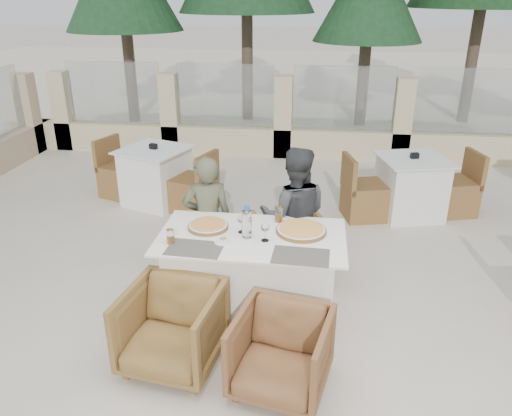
# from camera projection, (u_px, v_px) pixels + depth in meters

# --- Properties ---
(ground) EXTENTS (80.00, 80.00, 0.00)m
(ground) POSITION_uv_depth(u_px,v_px,m) (242.00, 316.00, 4.50)
(ground) COLOR beige
(ground) RESTS_ON ground
(sand_patch) EXTENTS (30.00, 16.00, 0.01)m
(sand_patch) POSITION_uv_depth(u_px,v_px,m) (302.00, 76.00, 17.23)
(sand_patch) COLOR #EFE0C4
(sand_patch) RESTS_ON ground
(perimeter_wall_far) EXTENTS (10.00, 0.34, 1.60)m
(perimeter_wall_far) POSITION_uv_depth(u_px,v_px,m) (283.00, 111.00, 8.55)
(perimeter_wall_far) COLOR beige
(perimeter_wall_far) RESTS_ON ground
(pine_centre) EXTENTS (2.20, 2.20, 5.00)m
(pine_centre) POSITION_uv_depth(u_px,v_px,m) (370.00, 2.00, 9.88)
(pine_centre) COLOR #204C27
(pine_centre) RESTS_ON ground
(dining_table) EXTENTS (1.60, 0.90, 0.77)m
(dining_table) POSITION_uv_depth(u_px,v_px,m) (252.00, 275.00, 4.41)
(dining_table) COLOR white
(dining_table) RESTS_ON ground
(placemat_near_left) EXTENTS (0.46, 0.32, 0.00)m
(placemat_near_left) POSITION_uv_depth(u_px,v_px,m) (195.00, 248.00, 4.05)
(placemat_near_left) COLOR #5F5A51
(placemat_near_left) RESTS_ON dining_table
(placemat_near_right) EXTENTS (0.46, 0.32, 0.00)m
(placemat_near_right) POSITION_uv_depth(u_px,v_px,m) (301.00, 256.00, 3.93)
(placemat_near_right) COLOR #5C564E
(placemat_near_right) RESTS_ON dining_table
(pizza_left) EXTENTS (0.44, 0.44, 0.05)m
(pizza_left) POSITION_uv_depth(u_px,v_px,m) (208.00, 226.00, 4.39)
(pizza_left) COLOR #DA551D
(pizza_left) RESTS_ON dining_table
(pizza_right) EXTENTS (0.47, 0.47, 0.06)m
(pizza_right) POSITION_uv_depth(u_px,v_px,m) (301.00, 229.00, 4.31)
(pizza_right) COLOR orange
(pizza_right) RESTS_ON dining_table
(water_bottle) EXTENTS (0.09, 0.09, 0.29)m
(water_bottle) POSITION_uv_depth(u_px,v_px,m) (247.00, 221.00, 4.18)
(water_bottle) COLOR #A4BCD8
(water_bottle) RESTS_ON dining_table
(wine_glass_centre) EXTENTS (0.10, 0.10, 0.18)m
(wine_glass_centre) POSITION_uv_depth(u_px,v_px,m) (242.00, 223.00, 4.29)
(wine_glass_centre) COLOR silver
(wine_glass_centre) RESTS_ON dining_table
(wine_glass_near) EXTENTS (0.09, 0.09, 0.18)m
(wine_glass_near) POSITION_uv_depth(u_px,v_px,m) (265.00, 231.00, 4.14)
(wine_glass_near) COLOR white
(wine_glass_near) RESTS_ON dining_table
(beer_glass_left) EXTENTS (0.08, 0.08, 0.12)m
(beer_glass_left) POSITION_uv_depth(u_px,v_px,m) (170.00, 236.00, 4.11)
(beer_glass_left) COLOR orange
(beer_glass_left) RESTS_ON dining_table
(beer_glass_right) EXTENTS (0.08, 0.08, 0.14)m
(beer_glass_right) POSITION_uv_depth(u_px,v_px,m) (279.00, 214.00, 4.50)
(beer_glass_right) COLOR orange
(beer_glass_right) RESTS_ON dining_table
(olive_dish) EXTENTS (0.12, 0.12, 0.04)m
(olive_dish) POSITION_uv_depth(u_px,v_px,m) (223.00, 240.00, 4.14)
(olive_dish) COLOR white
(olive_dish) RESTS_ON dining_table
(armchair_far_left) EXTENTS (0.65, 0.66, 0.60)m
(armchair_far_left) POSITION_uv_depth(u_px,v_px,m) (205.00, 253.00, 4.95)
(armchair_far_left) COLOR olive
(armchair_far_left) RESTS_ON ground
(armchair_far_right) EXTENTS (0.88, 0.89, 0.63)m
(armchair_far_right) POSITION_uv_depth(u_px,v_px,m) (290.00, 246.00, 5.05)
(armchair_far_right) COLOR olive
(armchair_far_right) RESTS_ON ground
(armchair_near_left) EXTENTS (0.80, 0.82, 0.66)m
(armchair_near_left) POSITION_uv_depth(u_px,v_px,m) (172.00, 328.00, 3.81)
(armchair_near_left) COLOR olive
(armchair_near_left) RESTS_ON ground
(armchair_near_right) EXTENTS (0.78, 0.80, 0.61)m
(armchair_near_right) POSITION_uv_depth(u_px,v_px,m) (281.00, 353.00, 3.57)
(armchair_near_right) COLOR brown
(armchair_near_right) RESTS_ON ground
(diner_left) EXTENTS (0.54, 0.43, 1.30)m
(diner_left) POSITION_uv_depth(u_px,v_px,m) (208.00, 221.00, 4.83)
(diner_left) COLOR #52553E
(diner_left) RESTS_ON ground
(diner_right) EXTENTS (0.71, 0.57, 1.39)m
(diner_right) POSITION_uv_depth(u_px,v_px,m) (294.00, 216.00, 4.81)
(diner_right) COLOR #383A3E
(diner_right) RESTS_ON ground
(bg_table_a) EXTENTS (1.82, 1.33, 0.77)m
(bg_table_a) POSITION_uv_depth(u_px,v_px,m) (156.00, 176.00, 6.76)
(bg_table_a) COLOR white
(bg_table_a) RESTS_ON ground
(bg_table_b) EXTENTS (1.79, 1.19, 0.77)m
(bg_table_b) POSITION_uv_depth(u_px,v_px,m) (410.00, 187.00, 6.39)
(bg_table_b) COLOR white
(bg_table_b) RESTS_ON ground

